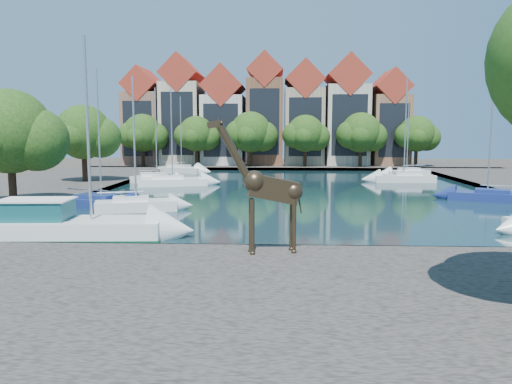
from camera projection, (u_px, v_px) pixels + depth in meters
ground at (319, 255)px, 23.19m from camera, size 160.00×160.00×0.00m
water_basin at (299, 191)px, 46.97m from camera, size 38.00×50.00×0.08m
near_quay at (337, 301)px, 16.21m from camera, size 50.00×14.00×0.50m
far_quay at (290, 165)px, 78.67m from camera, size 60.00×16.00×0.50m
left_quay at (39, 188)px, 48.05m from camera, size 14.00×52.00×0.50m
townhouse_west_end at (145, 120)px, 78.80m from camera, size 5.44×9.18×14.93m
townhouse_west_mid at (183, 114)px, 78.43m from camera, size 5.94×9.18×16.79m
townhouse_west_inner at (224, 120)px, 78.25m from camera, size 6.43×9.18×15.15m
townhouse_center at (265, 114)px, 77.83m from camera, size 5.44×9.18×16.93m
townhouse_east_inner at (304, 118)px, 77.65m from camera, size 5.94×9.18×15.79m
townhouse_east_mid at (346, 115)px, 77.31m from camera, size 6.43×9.18×16.65m
townhouse_east_end at (388, 122)px, 77.15m from camera, size 5.44×9.18×14.43m
far_tree_far_west at (143, 134)px, 73.57m from camera, size 7.28×5.60×7.68m
far_tree_west at (197, 135)px, 73.23m from camera, size 6.76×5.20×7.36m
far_tree_mid_west at (251, 134)px, 72.85m from camera, size 7.80×6.00×8.00m
far_tree_mid_east at (306, 135)px, 72.52m from camera, size 7.02×5.40×7.52m
far_tree_east at (362, 134)px, 72.15m from camera, size 7.54×5.80×7.84m
far_tree_far_east at (417, 135)px, 71.82m from camera, size 6.76×5.20×7.36m
side_tree_left_near at (11, 134)px, 35.32m from camera, size 7.80×6.00×8.20m
side_tree_left_far at (84, 134)px, 51.24m from camera, size 7.28×5.60×7.88m
giraffe_statue at (267, 188)px, 21.34m from camera, size 3.99×1.17×5.72m
motorsailer at (63, 223)px, 26.47m from camera, size 10.00×3.48×10.50m
sailboat_left_a at (136, 203)px, 35.37m from camera, size 5.93×3.51×9.43m
sailboat_left_b at (101, 201)px, 36.87m from camera, size 7.09×4.49×10.07m
sailboat_left_c at (173, 180)px, 51.65m from camera, size 7.40×4.15×9.88m
sailboat_left_d at (157, 178)px, 53.81m from camera, size 6.08×3.85×10.18m
sailboat_left_e at (182, 168)px, 67.39m from camera, size 6.87×4.77×10.12m
sailboat_right_b at (487, 194)px, 40.31m from camera, size 6.20×4.24×10.24m
sailboat_right_c at (404, 176)px, 55.28m from camera, size 6.65×2.52×11.50m
sailboat_right_d at (407, 172)px, 62.15m from camera, size 5.91×3.41×9.08m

